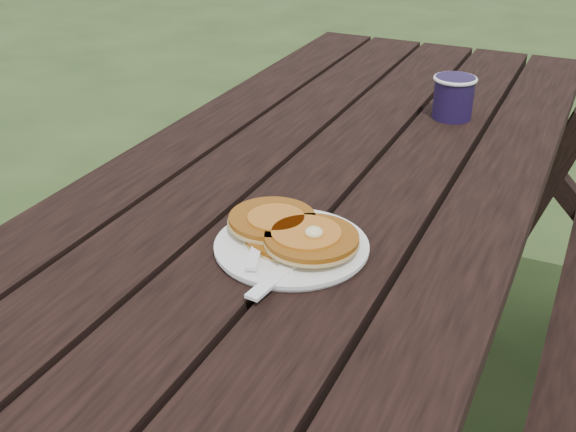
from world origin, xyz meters
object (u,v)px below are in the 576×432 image
at_px(plate, 292,247).
at_px(coffee_cup, 454,95).
at_px(pancake_stack, 293,231).
at_px(picnic_table, 327,324).

height_order(plate, coffee_cup, coffee_cup).
bearing_deg(coffee_cup, pancake_stack, -97.48).
xyz_separation_m(plate, pancake_stack, (-0.00, 0.01, 0.02)).
bearing_deg(picnic_table, coffee_cup, 64.38).
bearing_deg(picnic_table, pancake_stack, -78.47).
relative_size(pancake_stack, coffee_cup, 2.29).
height_order(pancake_stack, coffee_cup, coffee_cup).
bearing_deg(coffee_cup, picnic_table, -115.62).
relative_size(picnic_table, plate, 8.18).
relative_size(picnic_table, coffee_cup, 19.65).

